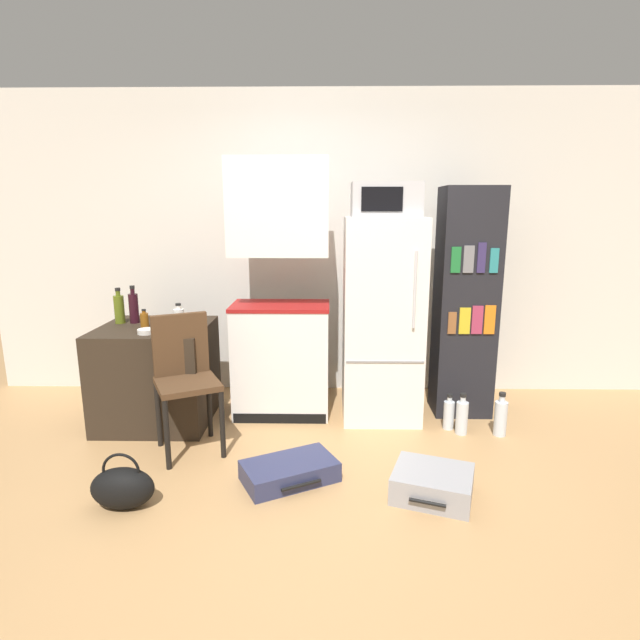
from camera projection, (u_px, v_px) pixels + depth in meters
ground_plane at (313, 507)px, 2.85m from camera, size 24.00×24.00×0.00m
wall_back at (341, 246)px, 4.51m from camera, size 6.40×0.10×2.67m
side_table at (157, 373)px, 3.96m from camera, size 0.83×0.79×0.77m
kitchen_hutch at (280, 300)px, 3.98m from camera, size 0.78×0.47×2.04m
refrigerator at (382, 320)px, 3.95m from camera, size 0.61×0.59×1.61m
microwave at (385, 200)px, 3.75m from camera, size 0.51×0.39×0.25m
bookshelf at (465, 304)px, 4.01m from camera, size 0.46×0.37×1.84m
bottle_milk_white at (179, 319)px, 3.74m from camera, size 0.08×0.08×0.20m
bottle_olive_oil at (119, 308)px, 3.95m from camera, size 0.08×0.08×0.28m
bottle_wine_dark at (134, 307)px, 3.96m from camera, size 0.07×0.07×0.30m
bottle_amber_beer at (144, 320)px, 3.82m from camera, size 0.06×0.06×0.14m
bowl at (146, 331)px, 3.63m from camera, size 0.13×0.13×0.03m
chair at (184, 370)px, 3.46m from camera, size 0.54×0.54×0.95m
suitcase_large_flat at (433, 484)px, 2.94m from camera, size 0.55×0.50×0.16m
suitcase_small_flat at (290, 471)px, 3.11m from camera, size 0.65×0.55×0.12m
handbag at (123, 487)px, 2.82m from camera, size 0.36×0.20×0.33m
water_bottle_front at (501, 417)px, 3.73m from camera, size 0.09×0.09×0.34m
water_bottle_middle at (449, 414)px, 3.84m from camera, size 0.08×0.08×0.28m
water_bottle_back at (462, 417)px, 3.75m from camera, size 0.09×0.09×0.32m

